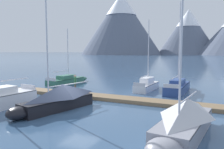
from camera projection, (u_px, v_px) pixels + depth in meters
ground_plane at (79, 109)px, 17.40m from camera, size 700.00×700.00×0.00m
mountain_west_summit at (121, 23)px, 228.48m from camera, size 78.48×78.48×58.88m
mountain_central_massif at (188, 31)px, 225.51m from camera, size 56.79×56.79×43.07m
dock at (103, 97)px, 21.02m from camera, size 20.53×2.41×0.30m
sailboat_nearest_berth at (69, 80)px, 30.57m from camera, size 2.43×6.97×7.06m
sailboat_mid_dock_port at (57, 98)px, 16.99m from camera, size 3.09×6.94×8.53m
sailboat_mid_dock_starboard at (148, 85)px, 25.77m from camera, size 1.68×5.76×7.60m
sailboat_far_berth at (178, 86)px, 24.51m from camera, size 1.91×7.03×9.21m
sailboat_outer_slip at (184, 120)px, 11.68m from camera, size 2.56×7.07×8.30m
person_on_dock at (75, 82)px, 22.47m from camera, size 0.36×0.54×1.69m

